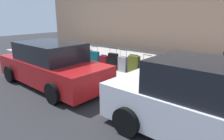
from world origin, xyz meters
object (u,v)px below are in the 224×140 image
at_px(parked_car_white_0, 208,106).
at_px(parked_car_red_1, 51,65).
at_px(suitcase_olive_4, 134,65).
at_px(suitcase_maroon_0, 192,76).
at_px(suitcase_silver_5, 123,64).
at_px(suitcase_red_2, 160,71).
at_px(suitcase_teal_8, 95,59).
at_px(suitcase_maroon_7, 104,61).
at_px(parking_meter, 224,65).
at_px(fire_hydrant, 76,54).
at_px(suitcase_red_9, 89,57).
at_px(suitcase_teal_1, 177,74).
at_px(suitcase_navy_3, 147,68).
at_px(suitcase_black_6, 113,61).
at_px(bollard_post, 65,52).

bearing_deg(parked_car_white_0, parked_car_red_1, 0.00).
distance_m(suitcase_olive_4, parked_car_white_0, 4.37).
height_order(suitcase_maroon_0, suitcase_silver_5, suitcase_silver_5).
relative_size(suitcase_maroon_0, suitcase_silver_5, 0.84).
height_order(suitcase_red_2, suitcase_teal_8, suitcase_red_2).
xyz_separation_m(suitcase_maroon_7, suitcase_teal_8, (0.52, 0.07, 0.07)).
height_order(suitcase_red_2, suitcase_silver_5, suitcase_red_2).
bearing_deg(suitcase_maroon_7, parking_meter, -177.27).
height_order(fire_hydrant, parked_car_white_0, parked_car_white_0).
distance_m(suitcase_teal_8, fire_hydrant, 1.43).
xyz_separation_m(suitcase_red_9, parking_meter, (-5.85, -0.19, 0.50)).
xyz_separation_m(suitcase_red_9, fire_hydrant, (0.89, 0.06, 0.07)).
distance_m(suitcase_red_2, suitcase_teal_8, 3.35).
bearing_deg(suitcase_teal_1, suitcase_navy_3, 0.96).
bearing_deg(fire_hydrant, suitcase_red_9, -175.97).
relative_size(suitcase_teal_1, suitcase_red_2, 0.92).
bearing_deg(suitcase_black_6, suitcase_maroon_7, -1.17).
distance_m(suitcase_black_6, parked_car_red_1, 2.76).
bearing_deg(suitcase_maroon_0, suitcase_red_2, 2.83).
bearing_deg(bollard_post, suitcase_maroon_7, -176.33).
bearing_deg(suitcase_black_6, suitcase_teal_8, 3.20).
relative_size(suitcase_teal_1, suitcase_maroon_7, 1.49).
bearing_deg(suitcase_red_9, suitcase_maroon_7, 177.77).
bearing_deg(bollard_post, parked_car_white_0, 162.17).
xyz_separation_m(suitcase_navy_3, suitcase_maroon_7, (2.22, 0.04, -0.05)).
bearing_deg(suitcase_teal_8, suitcase_black_6, -176.80).
bearing_deg(suitcase_maroon_7, parked_car_white_0, 152.31).
xyz_separation_m(suitcase_red_2, suitcase_red_9, (3.88, -0.11, -0.03)).
height_order(suitcase_maroon_7, suitcase_teal_8, suitcase_teal_8).
height_order(suitcase_navy_3, suitcase_black_6, suitcase_black_6).
bearing_deg(suitcase_red_9, parked_car_white_0, 156.20).
relative_size(suitcase_teal_1, suitcase_olive_4, 1.09).
xyz_separation_m(suitcase_olive_4, parked_car_red_1, (1.81, 2.67, 0.21)).
xyz_separation_m(suitcase_maroon_0, suitcase_red_9, (5.01, -0.06, -0.03)).
bearing_deg(suitcase_teal_8, parked_car_white_0, 155.15).
bearing_deg(suitcase_silver_5, parked_car_white_0, 146.32).
bearing_deg(suitcase_olive_4, suitcase_black_6, 0.36).
height_order(suitcase_red_2, fire_hydrant, suitcase_red_2).
bearing_deg(bollard_post, suitcase_silver_5, -177.34).
relative_size(suitcase_olive_4, suitcase_red_9, 1.13).
height_order(suitcase_teal_1, suitcase_red_2, suitcase_red_2).
bearing_deg(suitcase_teal_1, suitcase_black_6, 1.33).
bearing_deg(suitcase_navy_3, suitcase_red_9, -0.10).
xyz_separation_m(suitcase_red_2, bollard_post, (5.50, 0.10, 0.05)).
relative_size(suitcase_teal_1, parking_meter, 0.69).
relative_size(suitcase_maroon_0, suitcase_maroon_7, 1.32).
xyz_separation_m(suitcase_teal_1, parking_meter, (-1.38, -0.17, 0.53)).
height_order(suitcase_maroon_0, suitcase_teal_1, suitcase_teal_1).
xyz_separation_m(fire_hydrant, parked_car_red_1, (-1.78, 2.65, 0.19)).
bearing_deg(bollard_post, parking_meter, -176.93).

